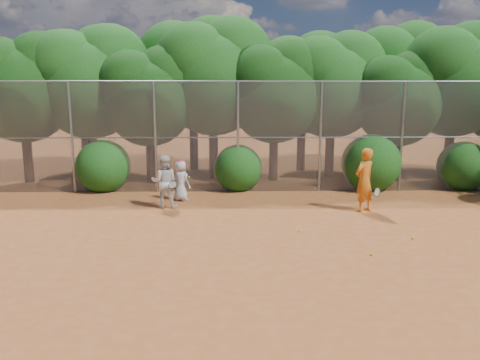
{
  "coord_description": "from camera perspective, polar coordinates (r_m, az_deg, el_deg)",
  "views": [
    {
      "loc": [
        -1.27,
        -10.94,
        3.69
      ],
      "look_at": [
        -1.0,
        2.5,
        1.1
      ],
      "focal_mm": 35.0,
      "sensor_mm": 36.0,
      "label": 1
    }
  ],
  "objects": [
    {
      "name": "tree_12",
      "position": [
        23.54,
        18.74,
        12.34
      ],
      "size": [
        5.02,
        4.37,
        6.88
      ],
      "color": "black",
      "rests_on": "ground"
    },
    {
      "name": "ball_5",
      "position": [
        16.65,
        11.01,
        -1.99
      ],
      "size": [
        0.07,
        0.07,
        0.07
      ],
      "primitive_type": "sphere",
      "color": "#C2DF28",
      "rests_on": "ground"
    },
    {
      "name": "player_yellow",
      "position": [
        14.78,
        14.91,
        -0.02
      ],
      "size": [
        0.91,
        0.8,
        1.97
      ],
      "rotation": [
        0.0,
        0.0,
        3.74
      ],
      "color": "orange",
      "rests_on": "ground"
    },
    {
      "name": "bush_2",
      "position": [
        18.21,
        15.69,
        2.32
      ],
      "size": [
        2.2,
        2.2,
        2.2
      ],
      "primitive_type": "sphere",
      "color": "#134912",
      "rests_on": "ground"
    },
    {
      "name": "tree_2",
      "position": [
        19.04,
        -10.94,
        10.39
      ],
      "size": [
        3.99,
        3.47,
        5.47
      ],
      "color": "black",
      "rests_on": "ground"
    },
    {
      "name": "tree_11",
      "position": [
        21.84,
        7.79,
        12.04
      ],
      "size": [
        4.64,
        4.03,
        6.35
      ],
      "color": "black",
      "rests_on": "ground"
    },
    {
      "name": "tree_3",
      "position": [
        19.81,
        -3.16,
        12.93
      ],
      "size": [
        4.89,
        4.26,
        6.7
      ],
      "color": "black",
      "rests_on": "ground"
    },
    {
      "name": "tree_0",
      "position": [
        20.67,
        -24.9,
        10.58
      ],
      "size": [
        4.38,
        3.81,
        6.0
      ],
      "color": "black",
      "rests_on": "ground"
    },
    {
      "name": "ground",
      "position": [
        11.62,
        5.23,
        -7.66
      ],
      "size": [
        80.0,
        80.0,
        0.0
      ],
      "primitive_type": "plane",
      "color": "#9B4F23",
      "rests_on": "ground"
    },
    {
      "name": "player_teen",
      "position": [
        15.9,
        -7.24,
        -0.04
      ],
      "size": [
        0.8,
        0.72,
        1.4
      ],
      "rotation": [
        0.0,
        0.0,
        2.6
      ],
      "color": "silver",
      "rests_on": "ground"
    },
    {
      "name": "tree_10",
      "position": [
        22.07,
        -5.62,
        13.28
      ],
      "size": [
        5.15,
        4.48,
        7.06
      ],
      "color": "black",
      "rests_on": "ground"
    },
    {
      "name": "tree_6",
      "position": [
        20.16,
        18.9,
        9.69
      ],
      "size": [
        3.86,
        3.36,
        5.29
      ],
      "color": "black",
      "rests_on": "ground"
    },
    {
      "name": "tree_5",
      "position": [
        20.45,
        11.31,
        11.7
      ],
      "size": [
        4.51,
        3.92,
        6.17
      ],
      "color": "black",
      "rests_on": "ground"
    },
    {
      "name": "ball_2",
      "position": [
        11.11,
        15.72,
        -8.73
      ],
      "size": [
        0.07,
        0.07,
        0.07
      ],
      "primitive_type": "sphere",
      "color": "#C2DF28",
      "rests_on": "ground"
    },
    {
      "name": "bush_0",
      "position": [
        18.08,
        -16.31,
        1.9
      ],
      "size": [
        2.0,
        2.0,
        2.0
      ],
      "primitive_type": "sphere",
      "color": "#134912",
      "rests_on": "ground"
    },
    {
      "name": "tree_1",
      "position": [
        20.3,
        -17.76,
        11.73
      ],
      "size": [
        4.64,
        4.03,
        6.35
      ],
      "color": "black",
      "rests_on": "ground"
    },
    {
      "name": "ball_1",
      "position": [
        14.51,
        10.51,
        -3.88
      ],
      "size": [
        0.07,
        0.07,
        0.07
      ],
      "primitive_type": "sphere",
      "color": "#C2DF28",
      "rests_on": "ground"
    },
    {
      "name": "fence_back",
      "position": [
        17.06,
        2.74,
        5.38
      ],
      "size": [
        20.05,
        0.09,
        4.03
      ],
      "color": "gray",
      "rests_on": "ground"
    },
    {
      "name": "bush_1",
      "position": [
        17.47,
        -0.25,
        1.71
      ],
      "size": [
        1.8,
        1.8,
        1.8
      ],
      "primitive_type": "sphere",
      "color": "#134912",
      "rests_on": "ground"
    },
    {
      "name": "tree_7",
      "position": [
        21.7,
        24.85,
        11.47
      ],
      "size": [
        4.77,
        4.14,
        6.53
      ],
      "color": "black",
      "rests_on": "ground"
    },
    {
      "name": "ball_0",
      "position": [
        12.62,
        20.31,
        -6.63
      ],
      "size": [
        0.07,
        0.07,
        0.07
      ],
      "primitive_type": "sphere",
      "color": "#C2DF28",
      "rests_on": "ground"
    },
    {
      "name": "bush_3",
      "position": [
        19.54,
        25.55,
        1.77
      ],
      "size": [
        1.9,
        1.9,
        1.9
      ],
      "primitive_type": "sphere",
      "color": "#134912",
      "rests_on": "ground"
    },
    {
      "name": "tree_9",
      "position": [
        22.79,
        -18.58,
        11.97
      ],
      "size": [
        4.83,
        4.2,
        6.62
      ],
      "color": "black",
      "rests_on": "ground"
    },
    {
      "name": "ball_4",
      "position": [
        12.5,
        7.17,
        -6.19
      ],
      "size": [
        0.07,
        0.07,
        0.07
      ],
      "primitive_type": "sphere",
      "color": "#C2DF28",
      "rests_on": "ground"
    },
    {
      "name": "player_white",
      "position": [
        14.99,
        -9.23,
        -0.2
      ],
      "size": [
        0.9,
        0.78,
        1.68
      ],
      "rotation": [
        0.0,
        0.0,
        3.17
      ],
      "color": "silver",
      "rests_on": "ground"
    },
    {
      "name": "tree_4",
      "position": [
        19.26,
        4.36,
        11.07
      ],
      "size": [
        4.19,
        3.64,
        5.73
      ],
      "color": "black",
      "rests_on": "ground"
    }
  ]
}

